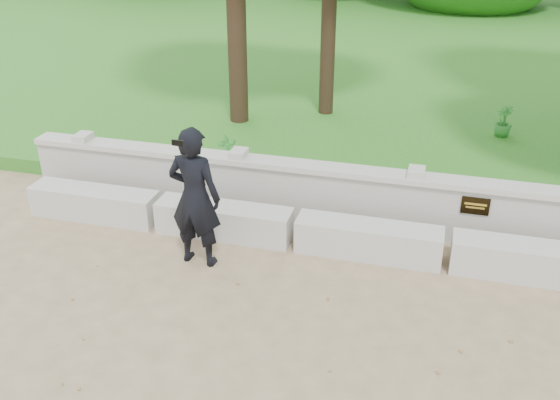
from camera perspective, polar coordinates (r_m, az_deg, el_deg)
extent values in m
plane|color=#A08662|center=(6.78, 14.27, -14.18)|extent=(80.00, 80.00, 0.00)
cube|color=#266E1B|center=(19.66, 16.08, 13.23)|extent=(40.00, 22.00, 0.25)
cube|color=beige|center=(9.48, -16.59, -0.30)|extent=(1.90, 0.45, 0.45)
cube|color=beige|center=(8.65, -5.14, -1.89)|extent=(1.90, 0.45, 0.45)
cube|color=beige|center=(8.24, 8.07, -3.62)|extent=(1.90, 0.45, 0.45)
cube|color=beige|center=(8.30, 21.90, -5.22)|extent=(1.90, 0.45, 0.45)
cube|color=#B1AFA7|center=(8.74, 15.29, -1.12)|extent=(12.50, 0.25, 0.82)
cube|color=beige|center=(8.54, 15.64, 1.56)|extent=(12.50, 0.35, 0.08)
cube|color=black|center=(8.53, 17.43, -0.53)|extent=(0.36, 0.02, 0.24)
imported|color=black|center=(7.76, -7.80, 0.23)|extent=(0.70, 0.48, 1.84)
cube|color=black|center=(7.11, -9.34, 5.17)|extent=(0.14, 0.03, 0.07)
cylinder|color=#382619|center=(12.35, 4.53, 17.51)|extent=(0.29, 0.29, 4.30)
imported|color=#297327|center=(9.82, -4.80, 4.03)|extent=(0.40, 0.42, 0.67)
imported|color=#297327|center=(12.15, 19.75, 6.78)|extent=(0.43, 0.43, 0.57)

